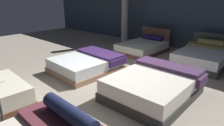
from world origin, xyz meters
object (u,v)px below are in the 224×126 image
object	(u,v)px
price_sign	(2,115)
support_pillar	(125,6)
bed_2	(87,64)
bed_3	(153,86)
bed_5	(203,57)
bed_4	(143,47)

from	to	relation	value
price_sign	support_pillar	bearing A→B (deg)	112.79
bed_2	bed_3	xyz separation A→B (m)	(2.38, -0.04, 0.04)
price_sign	bed_2	bearing A→B (deg)	113.24
bed_3	support_pillar	size ratio (longest dim) A/B	0.59
bed_2	bed_5	size ratio (longest dim) A/B	0.98
bed_2	bed_4	distance (m)	2.99
bed_5	support_pillar	bearing A→B (deg)	169.57
bed_4	price_sign	bearing A→B (deg)	-78.53
bed_2	bed_3	size ratio (longest dim) A/B	0.98
bed_3	bed_5	world-z (taller)	bed_5
bed_3	support_pillar	xyz separation A→B (m)	(-3.92, 3.77, 1.48)
bed_2	bed_4	size ratio (longest dim) A/B	0.99
bed_3	bed_2	bearing A→B (deg)	178.59
bed_2	support_pillar	bearing A→B (deg)	115.26
bed_3	support_pillar	bearing A→B (deg)	135.60
bed_4	bed_5	distance (m)	2.39
support_pillar	bed_2	bearing A→B (deg)	-67.57
bed_3	bed_5	bearing A→B (deg)	88.24
bed_3	price_sign	bearing A→B (deg)	-112.16
price_sign	support_pillar	distance (m)	7.32
bed_3	support_pillar	world-z (taller)	support_pillar
bed_3	bed_4	size ratio (longest dim) A/B	1.01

